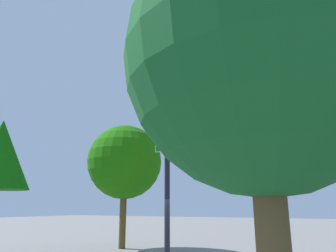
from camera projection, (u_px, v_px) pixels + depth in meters
name	position (u px, v px, depth m)	size (l,w,h in m)	color
signal_pole_assembly	(175.00, 131.00, 13.77)	(5.00, 1.81, 7.33)	black
tree_mid	(125.00, 162.00, 18.55)	(4.33, 4.33, 6.99)	#52421D
tree_far	(259.00, 62.00, 4.48)	(3.85, 3.85, 6.18)	brown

